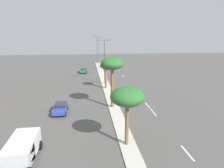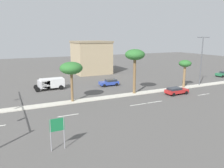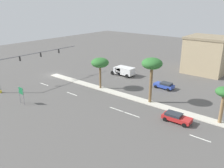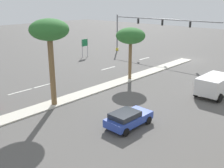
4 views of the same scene
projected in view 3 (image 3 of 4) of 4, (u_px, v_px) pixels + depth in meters
name	position (u px, v px, depth m)	size (l,w,h in m)	color
ground_plane	(165.00, 108.00, 38.66)	(160.00, 160.00, 0.00)	#565451
median_curb	(218.00, 123.00, 33.62)	(1.80, 76.35, 0.12)	beige
lane_stripe_inboard	(44.00, 84.00, 49.73)	(0.20, 2.80, 0.01)	silver
lane_stripe_front	(72.00, 94.00, 44.49)	(0.20, 2.80, 0.01)	silver
lane_stripe_near	(116.00, 109.00, 38.07)	(0.20, 2.80, 0.01)	silver
lane_stripe_outboard	(132.00, 115.00, 36.23)	(0.20, 2.80, 0.01)	silver
lane_stripe_left	(200.00, 138.00, 29.93)	(0.20, 2.80, 0.01)	silver
traffic_signal_gantry	(24.00, 64.00, 47.66)	(20.04, 0.53, 6.79)	slate
directional_road_sign	(21.00, 92.00, 39.41)	(0.10, 1.34, 3.03)	gray
commercial_building	(206.00, 55.00, 56.90)	(9.44, 9.52, 8.95)	tan
palm_tree_leading	(100.00, 63.00, 45.64)	(3.52, 3.52, 6.26)	brown
palm_tree_mid	(152.00, 65.00, 38.43)	(3.48, 3.48, 7.90)	brown
palm_tree_trailing	(224.00, 94.00, 32.20)	(2.48, 2.48, 5.46)	olive
sedan_red_near	(176.00, 117.00, 33.92)	(2.03, 4.24, 1.27)	red
sedan_blue_outboard	(164.00, 85.00, 47.04)	(2.03, 4.02, 1.34)	#2D47AD
box_truck	(123.00, 70.00, 55.43)	(2.66, 5.60, 2.11)	silver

